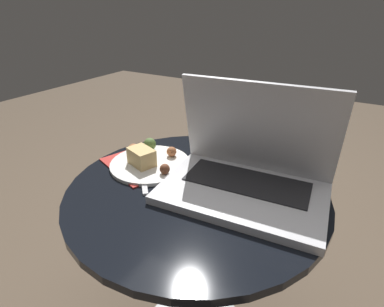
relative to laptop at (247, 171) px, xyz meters
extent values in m
cylinder|color=#515156|center=(-0.10, -0.05, -0.33)|extent=(0.06, 0.06, 0.52)
cylinder|color=black|center=(-0.10, -0.05, -0.06)|extent=(0.59, 0.59, 0.02)
cube|color=#B7332D|center=(-0.28, -0.04, -0.05)|extent=(0.22, 0.18, 0.00)
cube|color=silver|center=(0.00, -0.03, -0.04)|extent=(0.37, 0.25, 0.02)
cube|color=black|center=(0.00, 0.00, -0.03)|extent=(0.28, 0.13, 0.00)
cube|color=silver|center=(-0.01, 0.06, 0.08)|extent=(0.35, 0.08, 0.22)
cube|color=black|center=(0.00, 0.05, 0.08)|extent=(0.32, 0.07, 0.20)
cylinder|color=gold|center=(-0.14, 0.13, 0.04)|extent=(0.07, 0.07, 0.18)
cylinder|color=white|center=(-0.14, 0.13, 0.14)|extent=(0.08, 0.08, 0.02)
cylinder|color=silver|center=(-0.26, -0.02, -0.04)|extent=(0.21, 0.21, 0.01)
cube|color=#DBB775|center=(-0.27, -0.04, -0.02)|extent=(0.08, 0.07, 0.04)
sphere|color=#9E5B38|center=(-0.23, 0.04, -0.03)|extent=(0.03, 0.03, 0.03)
sphere|color=#9E5B38|center=(-0.32, -0.01, -0.02)|extent=(0.03, 0.03, 0.03)
sphere|color=#4C6B33|center=(-0.30, 0.04, -0.02)|extent=(0.04, 0.04, 0.04)
sphere|color=brown|center=(-0.19, -0.05, -0.03)|extent=(0.03, 0.03, 0.03)
cube|color=silver|center=(-0.23, -0.08, -0.05)|extent=(0.10, 0.11, 0.00)
cube|color=silver|center=(-0.29, -0.01, -0.05)|extent=(0.06, 0.06, 0.00)
camera|label=1|loc=(0.18, -0.55, 0.33)|focal=28.00mm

